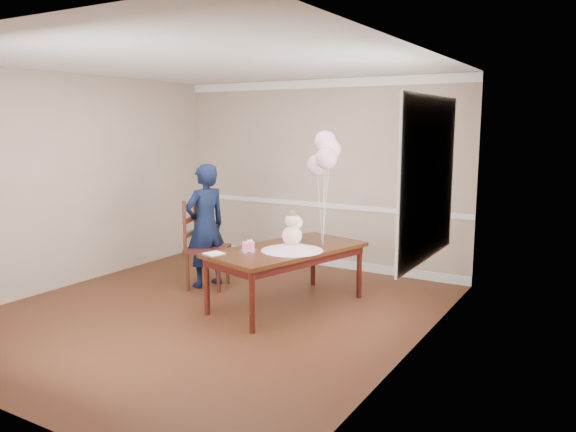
{
  "coord_description": "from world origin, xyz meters",
  "views": [
    {
      "loc": [
        3.78,
        -4.71,
        2.06
      ],
      "look_at": [
        0.63,
        0.59,
        1.05
      ],
      "focal_mm": 35.0,
      "sensor_mm": 36.0,
      "label": 1
    }
  ],
  "objects": [
    {
      "name": "cake_flower_a",
      "position": [
        0.32,
        0.26,
        0.79
      ],
      "size": [
        0.03,
        0.03,
        0.03
      ],
      "primitive_type": "sphere",
      "color": "white",
      "rests_on": "birthday_cake"
    },
    {
      "name": "chair_leg_fr",
      "position": [
        -0.39,
        0.63,
        0.24
      ],
      "size": [
        0.06,
        0.06,
        0.48
      ],
      "primitive_type": "cylinder",
      "rotation": [
        0.0,
        0.0,
        0.36
      ],
      "color": "black",
      "rests_on": "floor"
    },
    {
      "name": "wall_left",
      "position": [
        -2.25,
        0.0,
        1.35
      ],
      "size": [
        0.02,
        5.0,
        2.7
      ],
      "primitive_type": "cube",
      "color": "tan",
      "rests_on": "floor"
    },
    {
      "name": "balloon_d",
      "position": [
        0.78,
        1.19,
        1.86
      ],
      "size": [
        0.25,
        0.25,
        0.25
      ],
      "primitive_type": "sphere",
      "color": "#FFB4DB",
      "rests_on": "balloon_ribbon_d"
    },
    {
      "name": "window_frame",
      "position": [
        2.23,
        0.5,
        1.55
      ],
      "size": [
        0.02,
        1.66,
        1.56
      ],
      "primitive_type": "cube",
      "color": "white",
      "rests_on": "wall_right"
    },
    {
      "name": "baby_torso",
      "position": [
        0.72,
        0.53,
        0.85
      ],
      "size": [
        0.22,
        0.22,
        0.22
      ],
      "primitive_type": "sphere",
      "color": "pink",
      "rests_on": "baby_skirt"
    },
    {
      "name": "balloon_ribbon_a",
      "position": [
        0.78,
        1.08,
        1.07
      ],
      "size": [
        0.08,
        0.03,
        0.76
      ],
      "primitive_type": "cylinder",
      "rotation": [
        0.0,
        -0.1,
        -0.27
      ],
      "color": "white",
      "rests_on": "balloon_weight"
    },
    {
      "name": "table_leg_fr",
      "position": [
        0.74,
        -0.3,
        0.32
      ],
      "size": [
        0.08,
        0.08,
        0.64
      ],
      "primitive_type": "cylinder",
      "rotation": [
        0.0,
        0.0,
        -0.27
      ],
      "color": "black",
      "rests_on": "floor"
    },
    {
      "name": "chair_slat_mid",
      "position": [
        -0.86,
        0.67,
        0.87
      ],
      "size": [
        0.19,
        0.43,
        0.06
      ],
      "primitive_type": "cube",
      "rotation": [
        0.0,
        0.0,
        0.36
      ],
      "color": "#34120E",
      "rests_on": "dining_chair_seat"
    },
    {
      "name": "balloon_ribbon_d",
      "position": [
        0.8,
        1.13,
        1.21
      ],
      "size": [
        0.05,
        0.11,
        1.03
      ],
      "primitive_type": "cylinder",
      "rotation": [
        -0.09,
        -0.07,
        -0.27
      ],
      "color": "white",
      "rests_on": "balloon_weight"
    },
    {
      "name": "crown_molding",
      "position": [
        0.0,
        2.49,
        2.63
      ],
      "size": [
        4.5,
        0.02,
        0.12
      ],
      "primitive_type": "cube",
      "color": "white",
      "rests_on": "wall_back"
    },
    {
      "name": "balloon_a",
      "position": [
        0.73,
        1.09,
        1.59
      ],
      "size": [
        0.25,
        0.25,
        0.25
      ],
      "primitive_type": "sphere",
      "color": "#DA9AAD",
      "rests_on": "balloon_ribbon_a"
    },
    {
      "name": "table_leg_fl",
      "position": [
        0.01,
        -0.09,
        0.32
      ],
      "size": [
        0.08,
        0.08,
        0.64
      ],
      "primitive_type": "cylinder",
      "rotation": [
        0.0,
        0.0,
        -0.27
      ],
      "color": "black",
      "rests_on": "floor"
    },
    {
      "name": "table_leg_br",
      "position": [
        1.19,
        1.31,
        0.32
      ],
      "size": [
        0.08,
        0.08,
        0.64
      ],
      "primitive_type": "cylinder",
      "rotation": [
        0.0,
        0.0,
        -0.27
      ],
      "color": "black",
      "rests_on": "floor"
    },
    {
      "name": "wall_back",
      "position": [
        0.0,
        2.5,
        1.35
      ],
      "size": [
        4.5,
        0.02,
        2.7
      ],
      "primitive_type": "cube",
      "color": "tan",
      "rests_on": "floor"
    },
    {
      "name": "roses_near",
      "position": [
        0.54,
        0.91,
        0.92
      ],
      "size": [
        0.17,
        0.17,
        0.17
      ],
      "primitive_type": "sphere",
      "color": "white",
      "rests_on": "rose_vase_near"
    },
    {
      "name": "birthday_cake",
      "position": [
        0.32,
        0.26,
        0.73
      ],
      "size": [
        0.17,
        0.17,
        0.09
      ],
      "primitive_type": "cylinder",
      "rotation": [
        0.0,
        0.0,
        -0.27
      ],
      "color": "#E74981",
      "rests_on": "cake_platter"
    },
    {
      "name": "chair_back_post_r",
      "position": [
        -0.93,
        0.85,
        0.82
      ],
      "size": [
        0.06,
        0.06,
        0.62
      ],
      "primitive_type": "cylinder",
      "rotation": [
        0.0,
        0.0,
        0.36
      ],
      "color": "#351B0E",
      "rests_on": "dining_chair_seat"
    },
    {
      "name": "balloon_ribbon_b",
      "position": [
        0.86,
        1.03,
        1.12
      ],
      "size": [
        0.08,
        0.07,
        0.85
      ],
      "primitive_type": "cylinder",
      "rotation": [
        0.05,
        0.1,
        -0.27
      ],
      "color": "white",
      "rests_on": "balloon_weight"
    },
    {
      "name": "baby_hair",
      "position": [
        0.72,
        0.53,
        1.07
      ],
      "size": [
        0.11,
        0.11,
        0.11
      ],
      "primitive_type": "sphere",
      "color": "brown",
      "rests_on": "baby_head"
    },
    {
      "name": "cake_platter",
      "position": [
        0.32,
        0.26,
        0.69
      ],
      "size": [
        0.25,
        0.25,
        0.01
      ],
      "primitive_type": "cylinder",
      "rotation": [
        0.0,
        0.0,
        -0.27
      ],
      "color": "#BCBCC1",
      "rests_on": "dining_table_top"
    },
    {
      "name": "floor",
      "position": [
        0.0,
        0.0,
        0.0
      ],
      "size": [
        4.5,
        5.0,
        0.0
      ],
      "primitive_type": "cube",
      "color": "#34180D",
      "rests_on": "ground"
    },
    {
      "name": "dining_table_top",
      "position": [
        0.6,
        0.61,
        0.66
      ],
      "size": [
        1.36,
        2.0,
        0.05
      ],
      "primitive_type": "cube",
      "rotation": [
        0.0,
        0.0,
        -0.27
      ],
      "color": "black",
      "rests_on": "table_leg_fl"
    },
    {
      "name": "balloon_weight",
      "position": [
        0.82,
        1.07,
        0.69
      ],
      "size": [
        0.04,
        0.04,
        0.02
      ],
      "primitive_type": "cylinder",
      "rotation": [
        0.0,
        0.0,
        -0.27
      ],
      "color": "silver",
      "rests_on": "dining_table_top"
    },
    {
      "name": "balloon_b",
      "position": [
        0.9,
        1.0,
        1.68
      ],
      "size": [
        0.25,
        0.25,
        0.25
      ],
      "primitive_type": "sphere",
      "color": "#DF9EB4",
      "rests_on": "balloon_ribbon_b"
    },
    {
      "name": "chair_rail_trim",
      "position": [
        0.0,
        2.49,
        0.9
      ],
      "size": [
        4.5,
        0.02,
        0.07
      ],
      "primitive_type": "cube",
      "color": "white",
      "rests_on": "wall_back"
    },
    {
      "name": "chair_leg_fl",
      "position": [
        -0.77,
        0.49,
        0.24
      ],
      "size": [
        0.06,
        0.06,
        0.48
      ],
      "primitive_type": "cylinder",
      "rotation": [
        0.0,
        0.0,
        0.36
      ],
      "color": "#35190E",
      "rests_on": "floor"
    },
    {
      "name": "balloon_c",
      "position": [
        0.86,
        1.15,
        1.77
      ],
      "size": [
        0.25,
        0.25,
        0.25
      ],
      "primitive_type": "sphere",
      "color": "#FFB4D6",
      "rests_on": "balloon_ribbon_c"
    },
    {
      "name": "baby_skirt",
      "position": [
        0.72,
        0.53,
        0.73
      ],
      "size": [
        0.85,
        0.85,
        0.09
      ],
      "primitive_type": "cone",
      "rotation": [
        0.0,
        0.0,
        -0.27
      ],
      "color": "#DEA4C0",
      "rests_on": "dining_table_top"
    },
    {
      "name": "table_leg_bl",
      "position": [
        0.46,
        1.52,
        0.32
      ],
      "size": [
        0.08,
        0.08,
        0.64
      ],
      "primitive_type": "cylinder",
      "rotation": [
        0.0,
        0.0,
        -0.27
      ],
      "color": "black",
      "rests_on": "floor"
    },
    {
      "name": "chair_leg_bl",
      "position": [
        -0.91,
        0.86,
        0.24
      ],
      "size": [
        0.06,
        0.06,
        0.48
      ],
      "primitive_type": "cylinder",
      "rotation": [
        0.0,
        0.0,
        0.36
      ],
      "color": "#36170E",
      "rests_on": "floor"
    },
    {
      "name": "chair_back_post_l",
      "position": [
        -0.79,
        0.48,
        0.82
      ],
      "size": [
        0.06,
        0.06,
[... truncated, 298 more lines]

